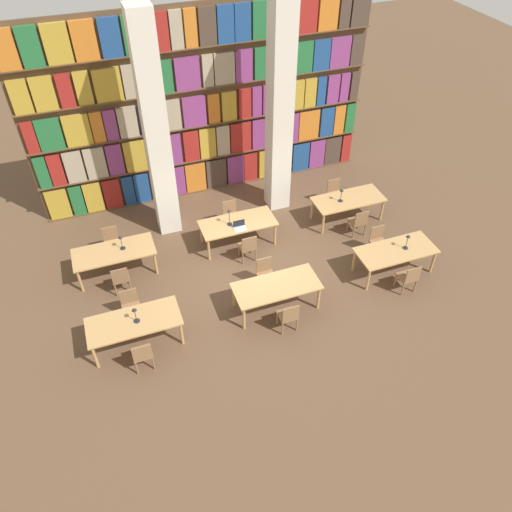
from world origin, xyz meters
TOP-DOWN VIEW (x-y plane):
  - ground_plane at (0.00, 0.00)m, footprint 40.00×40.00m
  - bookshelf_bank at (0.02, 4.16)m, footprint 9.92×0.35m
  - pillar_left at (-1.67, 2.62)m, footprint 0.60×0.60m
  - pillar_center at (1.67, 2.62)m, footprint 0.60×0.60m
  - reading_table_0 at (-3.26, -1.27)m, footprint 2.05×0.91m
  - chair_0 at (-3.24, -2.01)m, footprint 0.42×0.40m
  - chair_1 at (-3.24, -0.54)m, footprint 0.42×0.40m
  - desk_lamp_0 at (-3.19, -1.30)m, footprint 0.14×0.14m
  - reading_table_1 at (0.07, -1.34)m, footprint 2.05×0.91m
  - chair_2 at (0.08, -2.07)m, footprint 0.42×0.40m
  - chair_3 at (0.08, -0.60)m, footprint 0.42×0.40m
  - reading_table_2 at (3.39, -1.20)m, footprint 2.05×0.91m
  - chair_4 at (3.35, -1.93)m, footprint 0.42×0.40m
  - chair_5 at (3.35, -0.46)m, footprint 0.42×0.40m
  - desk_lamp_1 at (3.64, -1.22)m, footprint 0.14×0.14m
  - reading_table_3 at (-3.35, 1.19)m, footprint 2.05×0.91m
  - chair_6 at (-3.33, 0.46)m, footprint 0.42×0.40m
  - chair_7 at (-3.33, 1.93)m, footprint 0.42×0.40m
  - desk_lamp_2 at (-3.11, 1.22)m, footprint 0.14×0.14m
  - reading_table_4 at (-0.03, 1.23)m, footprint 2.05×0.91m
  - chair_8 at (-0.00, 0.50)m, footprint 0.42×0.40m
  - chair_9 at (-0.00, 1.97)m, footprint 0.42×0.40m
  - desk_lamp_3 at (-0.26, 1.23)m, footprint 0.14×0.14m
  - laptop at (-0.06, 0.98)m, footprint 0.32×0.22m
  - reading_table_5 at (3.29, 1.19)m, footprint 2.05×0.91m
  - chair_10 at (3.25, 0.45)m, footprint 0.42×0.40m
  - chair_11 at (3.25, 1.93)m, footprint 0.42×0.40m
  - desk_lamp_4 at (3.02, 1.16)m, footprint 0.14×0.14m

SIDE VIEW (x-z plane):
  - ground_plane at x=0.00m, z-range 0.00..0.00m
  - chair_0 at x=-3.24m, z-range 0.03..0.90m
  - chair_1 at x=-3.24m, z-range 0.03..0.90m
  - chair_2 at x=0.08m, z-range 0.03..0.90m
  - chair_3 at x=0.08m, z-range 0.03..0.90m
  - chair_4 at x=3.35m, z-range 0.03..0.90m
  - chair_5 at x=3.35m, z-range 0.03..0.90m
  - chair_6 at x=-3.33m, z-range 0.03..0.90m
  - chair_7 at x=-3.33m, z-range 0.03..0.90m
  - chair_8 at x=0.00m, z-range 0.03..0.90m
  - chair_9 at x=0.00m, z-range 0.03..0.90m
  - chair_10 at x=3.25m, z-range 0.03..0.90m
  - chair_11 at x=3.25m, z-range 0.03..0.90m
  - reading_table_0 at x=-3.26m, z-range 0.29..1.03m
  - reading_table_1 at x=0.07m, z-range 0.29..1.03m
  - reading_table_2 at x=3.39m, z-range 0.29..1.03m
  - reading_table_3 at x=-3.35m, z-range 0.29..1.03m
  - reading_table_4 at x=-0.03m, z-range 0.29..1.03m
  - reading_table_5 at x=3.29m, z-range 0.29..1.03m
  - laptop at x=-0.06m, z-range 0.67..0.89m
  - desk_lamp_4 at x=3.02m, z-range 0.81..1.22m
  - desk_lamp_0 at x=-3.19m, z-range 0.81..1.23m
  - desk_lamp_2 at x=-3.11m, z-range 0.81..1.23m
  - desk_lamp_1 at x=3.64m, z-range 0.82..1.25m
  - desk_lamp_3 at x=-0.26m, z-range 0.83..1.33m
  - bookshelf_bank at x=0.02m, z-range -0.09..5.41m
  - pillar_left at x=-1.67m, z-range 0.00..6.00m
  - pillar_center at x=1.67m, z-range 0.00..6.00m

